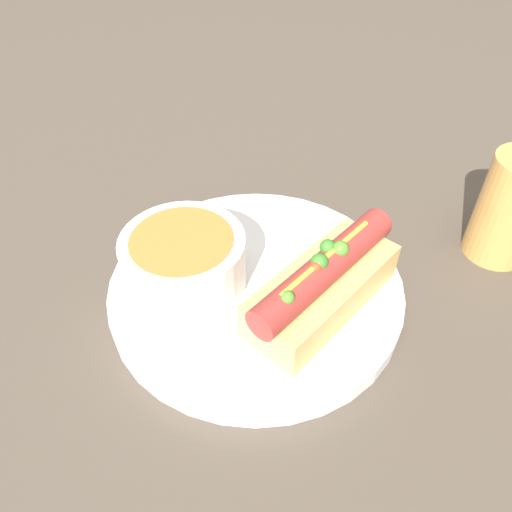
% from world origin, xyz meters
% --- Properties ---
extents(ground_plane, '(4.00, 4.00, 0.00)m').
position_xyz_m(ground_plane, '(0.00, 0.00, 0.00)').
color(ground_plane, '#4C4238').
extents(dinner_plate, '(0.28, 0.28, 0.02)m').
position_xyz_m(dinner_plate, '(0.00, 0.00, 0.01)').
color(dinner_plate, white).
rests_on(dinner_plate, ground_plane).
extents(hot_dog, '(0.17, 0.08, 0.07)m').
position_xyz_m(hot_dog, '(0.01, -0.07, 0.05)').
color(hot_dog, '#DBAD60').
rests_on(hot_dog, dinner_plate).
extents(soup_bowl, '(0.11, 0.11, 0.05)m').
position_xyz_m(soup_bowl, '(-0.04, 0.06, 0.05)').
color(soup_bowl, white).
rests_on(soup_bowl, dinner_plate).
extents(spoon, '(0.08, 0.15, 0.01)m').
position_xyz_m(spoon, '(-0.06, 0.04, 0.02)').
color(spoon, '#B7B7BC').
rests_on(spoon, dinner_plate).
extents(drinking_glass, '(0.07, 0.07, 0.11)m').
position_xyz_m(drinking_glass, '(0.20, -0.18, 0.06)').
color(drinking_glass, '#D8994C').
rests_on(drinking_glass, ground_plane).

